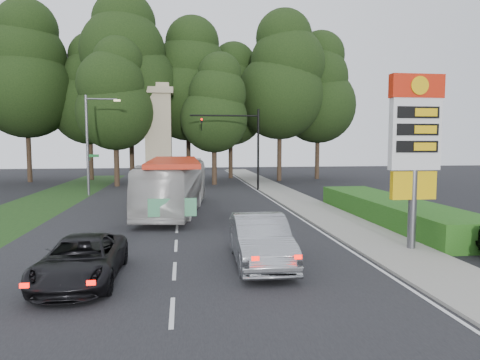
{
  "coord_description": "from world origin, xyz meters",
  "views": [
    {
      "loc": [
        0.3,
        -13.49,
        4.26
      ],
      "look_at": [
        3.44,
        9.71,
        2.2
      ],
      "focal_mm": 32.0,
      "sensor_mm": 36.0,
      "label": 1
    }
  ],
  "objects": [
    {
      "name": "tree_center_left",
      "position": [
        -5.0,
        33.0,
        12.02
      ],
      "size": [
        10.08,
        10.08,
        19.8
      ],
      "color": "#2D2116",
      "rests_on": "ground"
    },
    {
      "name": "road_surface",
      "position": [
        0.0,
        12.0,
        0.01
      ],
      "size": [
        14.0,
        80.0,
        0.02
      ],
      "primitive_type": "cube",
      "color": "black",
      "rests_on": "ground"
    },
    {
      "name": "tree_west_mid",
      "position": [
        -16.0,
        35.0,
        11.69
      ],
      "size": [
        9.8,
        9.8,
        19.25
      ],
      "color": "#2D2116",
      "rests_on": "ground"
    },
    {
      "name": "traffic_signal_mast",
      "position": [
        5.68,
        24.0,
        4.67
      ],
      "size": [
        6.1,
        0.35,
        7.2
      ],
      "color": "black",
      "rests_on": "ground"
    },
    {
      "name": "sidewalk_right",
      "position": [
        8.5,
        12.0,
        0.06
      ],
      "size": [
        3.0,
        80.0,
        0.12
      ],
      "primitive_type": "cube",
      "color": "gray",
      "rests_on": "ground"
    },
    {
      "name": "sedan_silver",
      "position": [
        2.98,
        0.99,
        0.85
      ],
      "size": [
        1.96,
        5.23,
        1.71
      ],
      "primitive_type": "imported",
      "rotation": [
        0.0,
        0.0,
        -0.03
      ],
      "color": "#93969A",
      "rests_on": "ground"
    },
    {
      "name": "hedge",
      "position": [
        11.5,
        8.0,
        0.6
      ],
      "size": [
        3.0,
        14.0,
        1.2
      ],
      "primitive_type": "cube",
      "color": "#225516",
      "rests_on": "ground"
    },
    {
      "name": "tree_center_right",
      "position": [
        1.0,
        35.0,
        11.02
      ],
      "size": [
        9.24,
        9.24,
        18.15
      ],
      "color": "#2D2116",
      "rests_on": "ground"
    },
    {
      "name": "suv_charcoal",
      "position": [
        -2.8,
        -0.14,
        0.68
      ],
      "size": [
        2.28,
        4.91,
        1.36
      ],
      "primitive_type": "imported",
      "rotation": [
        0.0,
        0.0,
        -0.0
      ],
      "color": "black",
      "rests_on": "ground"
    },
    {
      "name": "gas_station_pylon",
      "position": [
        9.2,
        1.99,
        4.45
      ],
      "size": [
        2.1,
        0.45,
        6.85
      ],
      "color": "#59595E",
      "rests_on": "ground"
    },
    {
      "name": "monument",
      "position": [
        -2.0,
        30.0,
        5.1
      ],
      "size": [
        3.0,
        3.0,
        10.05
      ],
      "color": "tan",
      "rests_on": "ground"
    },
    {
      "name": "tree_east_near",
      "position": [
        6.0,
        37.0,
        9.68
      ],
      "size": [
        8.12,
        8.12,
        15.95
      ],
      "color": "#2D2116",
      "rests_on": "ground"
    },
    {
      "name": "grass_verge_left",
      "position": [
        -9.5,
        18.0,
        0.01
      ],
      "size": [
        5.0,
        50.0,
        0.02
      ],
      "primitive_type": "cube",
      "color": "#193814",
      "rests_on": "ground"
    },
    {
      "name": "tree_monument_left",
      "position": [
        -6.0,
        29.0,
        8.68
      ],
      "size": [
        7.28,
        7.28,
        14.3
      ],
      "color": "#2D2116",
      "rests_on": "ground"
    },
    {
      "name": "ground",
      "position": [
        0.0,
        0.0,
        0.0
      ],
      "size": [
        120.0,
        120.0,
        0.0
      ],
      "primitive_type": "plane",
      "color": "black",
      "rests_on": "ground"
    },
    {
      "name": "tree_west_near",
      "position": [
        -10.0,
        37.0,
        10.02
      ],
      "size": [
        8.4,
        8.4,
        16.5
      ],
      "color": "#2D2116",
      "rests_on": "ground"
    },
    {
      "name": "tree_east_mid",
      "position": [
        11.0,
        33.0,
        11.35
      ],
      "size": [
        9.52,
        9.52,
        18.7
      ],
      "color": "#2D2116",
      "rests_on": "ground"
    },
    {
      "name": "tree_far_east",
      "position": [
        16.0,
        35.0,
        10.35
      ],
      "size": [
        8.68,
        8.68,
        17.05
      ],
      "color": "#2D2116",
      "rests_on": "ground"
    },
    {
      "name": "streetlight_signs",
      "position": [
        -6.99,
        22.01,
        4.44
      ],
      "size": [
        2.75,
        0.98,
        8.0
      ],
      "color": "#59595E",
      "rests_on": "ground"
    },
    {
      "name": "tree_monument_right",
      "position": [
        3.5,
        29.5,
        8.01
      ],
      "size": [
        6.72,
        6.72,
        13.2
      ],
      "color": "#2D2116",
      "rests_on": "ground"
    },
    {
      "name": "transit_bus",
      "position": [
        -0.2,
        12.66,
        1.62
      ],
      "size": [
        4.28,
        11.87,
        3.23
      ],
      "primitive_type": "imported",
      "rotation": [
        0.0,
        0.0,
        -0.14
      ],
      "color": "beige",
      "rests_on": "ground"
    }
  ]
}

